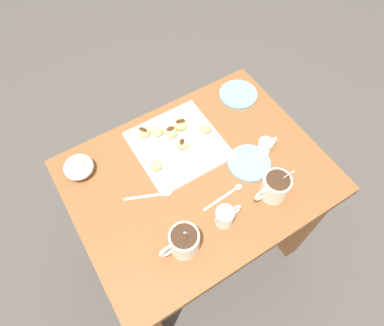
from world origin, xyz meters
name	(u,v)px	position (x,y,z in m)	size (l,w,h in m)	color
ground_plane	(196,241)	(0.00, 0.00, 0.00)	(8.00, 8.00, 0.00)	#423D38
dining_table	(198,194)	(0.00, 0.00, 0.57)	(0.89, 0.68, 0.72)	brown
pastry_plate_square	(178,145)	(0.00, -0.14, 0.73)	(0.31, 0.31, 0.02)	silver
coffee_mug_cream_left	(275,187)	(-0.17, 0.19, 0.77)	(0.13, 0.09, 0.15)	silver
coffee_mug_cream_right	(184,241)	(0.18, 0.19, 0.77)	(0.13, 0.09, 0.15)	silver
cream_pitcher_white	(225,216)	(0.02, 0.19, 0.76)	(0.10, 0.06, 0.07)	silver
ice_cream_bowl	(78,166)	(0.35, -0.23, 0.75)	(0.10, 0.10, 0.08)	silver
chocolate_sauce_pitcher	(265,146)	(-0.26, 0.04, 0.75)	(0.09, 0.05, 0.06)	silver
saucer_sky_left	(238,94)	(-0.34, -0.23, 0.73)	(0.15, 0.15, 0.01)	#66A8DB
saucer_sky_right	(249,163)	(-0.18, 0.06, 0.73)	(0.15, 0.15, 0.01)	#66A8DB
loose_spoon_near_saucer	(228,194)	(-0.04, 0.12, 0.72)	(0.16, 0.02, 0.01)	silver
loose_spoon_by_plate	(154,195)	(0.17, -0.01, 0.72)	(0.15, 0.07, 0.01)	silver
beignet_0	(156,165)	(0.12, -0.10, 0.75)	(0.04, 0.05, 0.03)	#E5B260
beignet_1	(205,128)	(-0.12, -0.14, 0.76)	(0.04, 0.04, 0.04)	#E5B260
beignet_2	(182,144)	(-0.01, -0.12, 0.75)	(0.04, 0.05, 0.03)	#E5B260
chocolate_drizzle_2	(182,142)	(-0.01, -0.12, 0.77)	(0.03, 0.02, 0.01)	#381E11
beignet_3	(144,132)	(0.09, -0.24, 0.75)	(0.05, 0.05, 0.03)	#E5B260
chocolate_drizzle_3	(143,130)	(0.09, -0.24, 0.77)	(0.03, 0.02, 0.01)	#381E11
beignet_4	(157,131)	(0.04, -0.22, 0.76)	(0.04, 0.04, 0.04)	#E5B260
beignet_5	(180,124)	(-0.05, -0.20, 0.75)	(0.05, 0.05, 0.03)	#E5B260
chocolate_drizzle_5	(180,121)	(-0.05, -0.20, 0.77)	(0.04, 0.02, 0.01)	#381E11
beignet_6	(170,132)	(0.00, -0.19, 0.75)	(0.04, 0.05, 0.03)	#E5B260
chocolate_drizzle_6	(170,129)	(0.00, -0.19, 0.77)	(0.03, 0.02, 0.01)	#381E11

